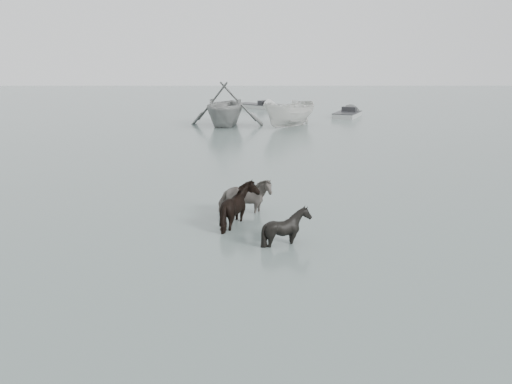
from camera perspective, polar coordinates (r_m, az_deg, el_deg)
ground at (r=13.65m, az=-2.42°, el=-4.44°), size 140.00×140.00×0.00m
pony_pinto at (r=14.90m, az=-1.29°, el=0.01°), size 1.63×0.77×1.36m
pony_dark at (r=13.87m, az=-1.79°, el=-0.90°), size 1.41×1.60×1.48m
pony_black at (r=12.55m, az=3.52°, el=-3.29°), size 1.37×1.29×1.22m
rowboat_trail at (r=34.48m, az=-3.49°, el=10.16°), size 5.80×6.50×3.12m
boat_small at (r=33.89m, az=3.88°, el=9.03°), size 4.64×4.94×1.91m
skiff_port at (r=40.17m, az=10.40°, el=8.96°), size 3.33×4.84×0.75m
skiff_mid at (r=46.47m, az=0.18°, el=10.02°), size 5.49×4.94×0.75m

